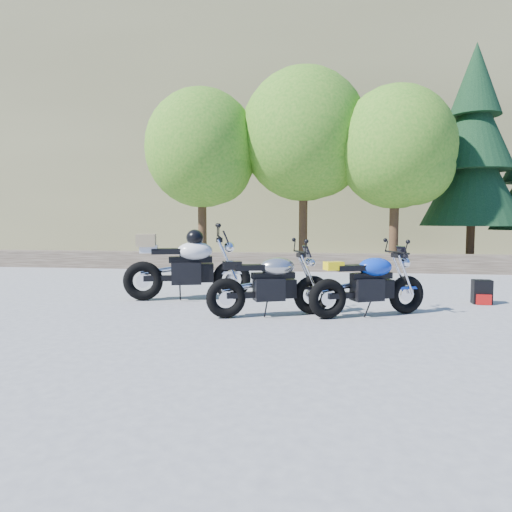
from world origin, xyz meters
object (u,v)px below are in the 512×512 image
(blue_bike, at_px, (369,285))
(backpack, at_px, (482,292))
(white_bike, at_px, (187,265))
(silver_bike, at_px, (271,285))

(blue_bike, height_order, backpack, blue_bike)
(white_bike, distance_m, blue_bike, 3.24)
(silver_bike, height_order, white_bike, white_bike)
(backpack, bearing_deg, blue_bike, -144.98)
(silver_bike, relative_size, white_bike, 0.82)
(silver_bike, height_order, blue_bike, silver_bike)
(silver_bike, distance_m, white_bike, 2.04)
(white_bike, bearing_deg, backpack, -12.09)
(silver_bike, relative_size, blue_bike, 1.03)
(blue_bike, xyz_separation_m, backpack, (2.00, 1.30, -0.27))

